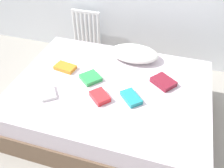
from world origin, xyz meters
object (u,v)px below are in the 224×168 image
at_px(textbook_maroon, 163,82).
at_px(radiator, 87,30).
at_px(textbook_teal, 131,98).
at_px(textbook_white, 48,93).
at_px(textbook_green, 91,78).
at_px(bed, 111,103).
at_px(textbook_orange, 65,67).
at_px(pillow, 134,53).
at_px(textbook_red, 100,96).

bearing_deg(textbook_maroon, radiator, 177.63).
bearing_deg(textbook_teal, textbook_white, -121.48).
xyz_separation_m(textbook_maroon, textbook_green, (-0.73, -0.15, -0.00)).
distance_m(bed, radiator, 1.42).
xyz_separation_m(textbook_white, textbook_green, (0.31, 0.33, 0.01)).
bearing_deg(bed, radiator, 121.68).
bearing_deg(textbook_orange, textbook_white, -78.49).
bearing_deg(radiator, textbook_teal, -53.56).
bearing_deg(textbook_maroon, textbook_green, -131.56).
height_order(textbook_maroon, textbook_green, textbook_maroon).
distance_m(textbook_orange, textbook_green, 0.34).
bearing_deg(textbook_teal, textbook_maroon, 97.43).
xyz_separation_m(radiator, pillow, (0.86, -0.66, 0.17)).
distance_m(textbook_orange, textbook_maroon, 1.06).
distance_m(textbook_red, textbook_maroon, 0.67).
height_order(textbook_red, textbook_maroon, same).
xyz_separation_m(bed, pillow, (0.12, 0.54, 0.32)).
bearing_deg(textbook_white, textbook_red, 63.70).
xyz_separation_m(pillow, textbook_teal, (0.13, -0.67, -0.05)).
xyz_separation_m(textbook_orange, textbook_white, (0.02, -0.42, -0.01)).
xyz_separation_m(textbook_red, textbook_white, (-0.50, -0.09, -0.01)).
distance_m(textbook_red, textbook_white, 0.51).
distance_m(textbook_orange, textbook_red, 0.61).
xyz_separation_m(pillow, textbook_green, (-0.34, -0.50, -0.05)).
bearing_deg(pillow, textbook_red, -101.89).
bearing_deg(textbook_white, textbook_teal, 65.43).
distance_m(textbook_maroon, textbook_green, 0.75).
bearing_deg(textbook_orange, radiator, 109.12).
height_order(bed, radiator, radiator).
relative_size(textbook_orange, textbook_red, 1.17).
bearing_deg(pillow, radiator, 142.25).
height_order(bed, textbook_teal, textbook_teal).
height_order(bed, pillow, pillow).
xyz_separation_m(pillow, textbook_red, (-0.16, -0.75, -0.05)).
xyz_separation_m(textbook_maroon, textbook_teal, (-0.26, -0.32, -0.00)).
height_order(pillow, textbook_white, pillow).
xyz_separation_m(radiator, textbook_maroon, (1.24, -1.02, 0.13)).
bearing_deg(textbook_teal, textbook_orange, -151.02).
bearing_deg(textbook_red, textbook_green, 169.84).
bearing_deg(textbook_green, pillow, 95.78).
relative_size(bed, pillow, 3.61).
distance_m(bed, pillow, 0.64).
xyz_separation_m(pillow, textbook_orange, (-0.67, -0.41, -0.05)).
relative_size(textbook_maroon, textbook_green, 1.21).
distance_m(pillow, textbook_green, 0.61).
bearing_deg(textbook_orange, pillow, 41.01).
height_order(textbook_orange, textbook_red, textbook_red).
distance_m(pillow, textbook_white, 1.06).
xyz_separation_m(bed, textbook_maroon, (0.50, 0.18, 0.28)).
distance_m(textbook_maroon, textbook_teal, 0.41).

